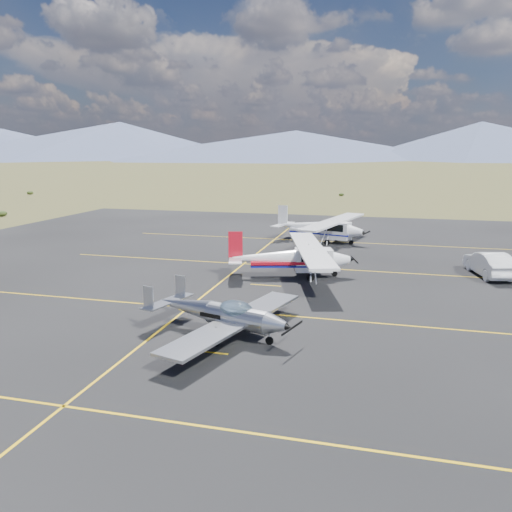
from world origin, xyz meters
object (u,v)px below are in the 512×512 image
at_px(aircraft_plain, 321,227).
at_px(sedan, 489,264).
at_px(aircraft_cessna, 292,257).
at_px(aircraft_low_wing, 223,314).

height_order(aircraft_plain, sedan, aircraft_plain).
bearing_deg(aircraft_cessna, aircraft_low_wing, -111.30).
relative_size(aircraft_low_wing, aircraft_cessna, 0.80).
distance_m(aircraft_low_wing, aircraft_plain, 24.99).
bearing_deg(aircraft_cessna, sedan, 0.08).
relative_size(aircraft_low_wing, aircraft_plain, 0.77).
bearing_deg(aircraft_low_wing, aircraft_cessna, 100.37).
bearing_deg(sedan, aircraft_plain, -50.31).
height_order(aircraft_low_wing, aircraft_cessna, aircraft_cessna).
xyz_separation_m(aircraft_low_wing, aircraft_cessna, (1.11, 11.40, 0.37)).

